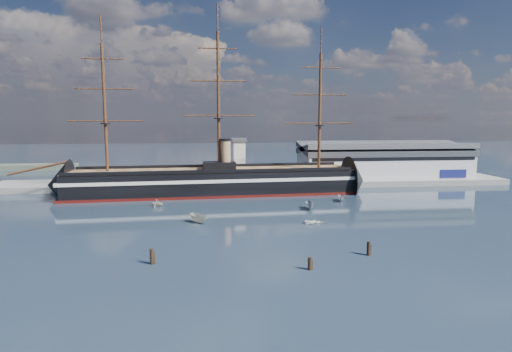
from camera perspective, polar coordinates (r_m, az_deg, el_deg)
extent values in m
plane|color=#1C2938|center=(116.44, -2.53, -4.10)|extent=(600.00, 600.00, 0.00)
cube|color=slate|center=(152.62, 0.30, -1.26)|extent=(180.00, 18.00, 2.00)
cube|color=#B7BABC|center=(167.97, 16.63, 1.65)|extent=(62.00, 20.00, 10.00)
cube|color=#3F4247|center=(167.50, 16.71, 3.55)|extent=(63.00, 21.00, 2.00)
cube|color=silver|center=(147.85, -2.26, 1.96)|extent=(4.00, 4.00, 14.00)
cube|color=#3F4247|center=(147.29, -2.27, 4.86)|extent=(5.00, 5.00, 1.00)
cube|color=black|center=(135.19, -5.76, -0.75)|extent=(88.79, 21.12, 7.00)
cube|color=silver|center=(135.02, -5.76, -0.25)|extent=(90.80, 21.48, 1.00)
cube|color=#460E0B|center=(135.78, -5.74, -2.28)|extent=(90.79, 21.44, 0.90)
cone|color=black|center=(142.58, -24.79, -1.11)|extent=(14.89, 16.47, 15.68)
cone|color=black|center=(143.44, 13.16, -0.55)|extent=(11.90, 16.30, 15.68)
cube|color=brown|center=(134.71, -5.78, 0.76)|extent=(88.71, 19.84, 0.40)
cube|color=black|center=(134.59, -4.93, 1.37)|extent=(10.33, 6.57, 2.50)
cylinder|color=#9E7652|center=(134.31, -4.10, 2.86)|extent=(3.20, 3.20, 9.00)
cylinder|color=#381E0F|center=(143.77, -26.99, 0.96)|extent=(17.76, 1.74, 4.43)
cylinder|color=#381E0F|center=(137.23, -19.53, 8.52)|extent=(0.90, 0.90, 38.00)
cylinder|color=#381E0F|center=(133.86, -5.03, 9.82)|extent=(0.90, 0.90, 42.00)
cylinder|color=#381E0F|center=(138.32, 8.50, 8.45)|extent=(0.90, 0.90, 36.00)
imported|color=beige|center=(99.35, -7.63, -6.23)|extent=(6.75, 6.11, 2.68)
imported|color=gray|center=(113.61, 7.15, -4.45)|extent=(6.48, 2.86, 2.52)
imported|color=beige|center=(119.47, -13.01, -3.99)|extent=(5.58, 6.48, 2.22)
imported|color=white|center=(98.43, 7.82, -6.37)|extent=(2.29, 3.06, 1.33)
imported|color=gray|center=(126.06, 11.24, -3.33)|extent=(5.82, 3.46, 2.19)
cylinder|color=black|center=(73.80, -13.70, -11.35)|extent=(0.64, 0.64, 3.35)
cylinder|color=black|center=(69.79, 7.17, -12.31)|extent=(0.64, 0.64, 2.80)
cylinder|color=black|center=(78.56, 14.74, -10.20)|extent=(0.64, 0.64, 3.22)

